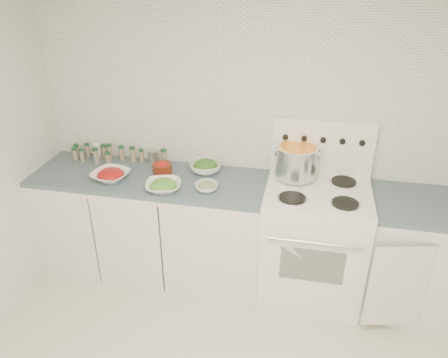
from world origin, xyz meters
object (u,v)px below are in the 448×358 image
at_px(bowl_tomato, 111,175).
at_px(bowl_snowpea, 163,186).
at_px(stove, 313,239).
at_px(stock_pot, 297,160).

distance_m(bowl_tomato, bowl_snowpea, 0.46).
bearing_deg(stove, stock_pot, 138.32).
relative_size(stock_pot, bowl_snowpea, 1.08).
xyz_separation_m(stock_pot, bowl_tomato, (-1.39, -0.26, -0.14)).
height_order(stock_pot, bowl_tomato, stock_pot).
distance_m(stock_pot, bowl_snowpea, 1.01).
xyz_separation_m(stove, bowl_tomato, (-1.57, -0.10, 0.44)).
height_order(stock_pot, bowl_snowpea, stock_pot).
relative_size(stove, bowl_snowpea, 4.38).
bearing_deg(bowl_tomato, stove, 3.78).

